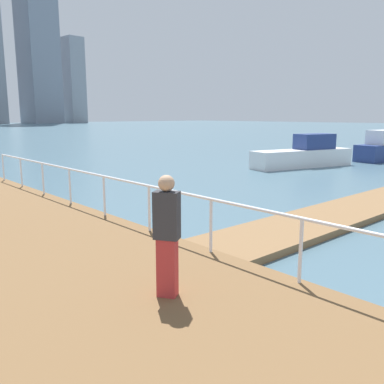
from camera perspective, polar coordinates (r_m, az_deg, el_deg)
name	(u,v)px	position (r m, az deg, el deg)	size (l,w,h in m)	color
ground_plane	(63,178)	(21.00, -17.42, 1.83)	(300.00, 300.00, 0.00)	#476675
floating_dock	(360,208)	(14.30, 22.18, -2.05)	(15.17, 2.00, 0.18)	olive
boardwalk_railing	(177,201)	(8.62, -2.03, -1.24)	(0.06, 22.17, 1.08)	white
moored_boat_0	(305,155)	(25.31, 15.31, 4.97)	(6.78, 3.00, 1.92)	white
pedestrian_0	(167,234)	(5.96, -3.48, -5.81)	(0.38, 0.42, 1.80)	#BF3333
skyline_tower_6	(74,81)	(172.88, -16.02, 14.59)	(6.48, 7.30, 32.42)	#8C939E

